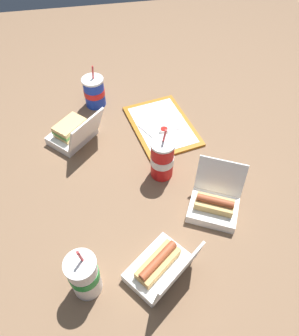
{
  "coord_description": "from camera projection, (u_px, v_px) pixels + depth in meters",
  "views": [
    {
      "loc": [
        -0.8,
        0.17,
        1.04
      ],
      "look_at": [
        0.01,
        0.02,
        0.05
      ],
      "focal_mm": 35.0,
      "sensor_mm": 36.0,
      "label": 1
    }
  ],
  "objects": [
    {
      "name": "soda_cup_front",
      "position": [
        94.0,
        92.0,
        1.56
      ],
      "size": [
        0.1,
        0.1,
        0.21
      ],
      "color": "#1938B7",
      "rests_on": "ground_plane"
    },
    {
      "name": "ground_plane",
      "position": [
        155.0,
        177.0,
        1.33
      ],
      "size": [
        3.2,
        3.2,
        0.0
      ],
      "primitive_type": "plane",
      "color": "brown"
    },
    {
      "name": "napkin_stack",
      "position": [
        173.0,
        122.0,
        1.51
      ],
      "size": [
        0.1,
        0.1,
        0.0
      ],
      "primitive_type": "cube",
      "rotation": [
        0.0,
        0.0,
        -0.02
      ],
      "color": "white",
      "rests_on": "food_tray"
    },
    {
      "name": "soda_cup_left",
      "position": [
        162.0,
        159.0,
        1.27
      ],
      "size": [
        0.09,
        0.09,
        0.24
      ],
      "color": "red",
      "rests_on": "ground_plane"
    },
    {
      "name": "food_tray",
      "position": [
        162.0,
        126.0,
        1.51
      ],
      "size": [
        0.41,
        0.33,
        0.01
      ],
      "color": "#A56619",
      "rests_on": "ground_plane"
    },
    {
      "name": "clamshell_hotdog_corner",
      "position": [
        160.0,
        267.0,
        1.04
      ],
      "size": [
        0.25,
        0.26,
        0.17
      ],
      "color": "white",
      "rests_on": "ground_plane"
    },
    {
      "name": "clamshell_sandwich_left",
      "position": [
        73.0,
        132.0,
        1.43
      ],
      "size": [
        0.27,
        0.27,
        0.17
      ],
      "color": "white",
      "rests_on": "ground_plane"
    },
    {
      "name": "clamshell_hotdog_right",
      "position": [
        214.0,
        204.0,
        1.19
      ],
      "size": [
        0.25,
        0.24,
        0.17
      ],
      "color": "white",
      "rests_on": "ground_plane"
    },
    {
      "name": "ketchup_cup",
      "position": [
        164.0,
        131.0,
        1.46
      ],
      "size": [
        0.04,
        0.04,
        0.02
      ],
      "color": "white",
      "rests_on": "food_tray"
    },
    {
      "name": "plastic_fork",
      "position": [
        146.0,
        131.0,
        1.47
      ],
      "size": [
        0.1,
        0.06,
        0.0
      ],
      "primitive_type": "cube",
      "rotation": [
        0.0,
        0.0,
        0.52
      ],
      "color": "white",
      "rests_on": "food_tray"
    },
    {
      "name": "soda_cup_center",
      "position": [
        84.0,
        275.0,
        0.97
      ],
      "size": [
        0.09,
        0.09,
        0.24
      ],
      "color": "white",
      "rests_on": "ground_plane"
    }
  ]
}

